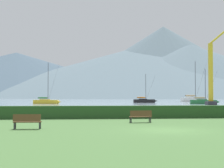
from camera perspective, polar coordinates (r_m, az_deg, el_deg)
name	(u,v)px	position (r m, az deg, el deg)	size (l,w,h in m)	color
ground_plane	(167,130)	(21.34, 9.23, -7.64)	(1000.00, 1000.00, 0.00)	#477038
harbor_water	(92,100)	(157.65, -3.44, -2.64)	(320.00, 246.00, 0.00)	#8499A8
hedge_line	(137,112)	(32.03, 4.24, -4.68)	(80.00, 1.20, 1.16)	#284C23
sailboat_slip_2	(204,101)	(85.94, 15.08, -2.84)	(7.27, 3.29, 8.46)	#236B38
sailboat_slip_6	(46,101)	(86.09, -10.92, -2.87)	(7.07, 3.44, 10.27)	gold
sailboat_slip_7	(144,101)	(97.61, 5.44, -2.78)	(6.84, 2.08, 8.17)	black
sailboat_slip_8	(194,99)	(115.57, 13.53, -2.49)	(9.29, 2.83, 13.33)	white
park_bench_near_path	(141,116)	(26.88, 4.81, -5.32)	(1.79, 0.68, 0.95)	brown
park_bench_under_tree	(27,121)	(22.30, -14.00, -5.98)	(1.76, 0.57, 0.95)	brown
dock_crane	(212,77)	(77.95, 16.36, 1.17)	(7.33, 2.00, 18.80)	#333338
distant_hill_west_ridge	(191,71)	(320.34, 13.00, 2.17)	(240.52, 240.52, 48.72)	slate
distant_hill_central_peak	(140,72)	(352.48, 4.70, 2.06)	(356.41, 356.41, 52.34)	slate
distant_hill_east_ridge	(163,62)	(359.67, 8.59, 3.72)	(234.12, 234.12, 73.97)	slate
distant_hill_far_shoulder	(16,75)	(379.01, -15.73, 1.50)	(319.66, 319.66, 47.78)	#425666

